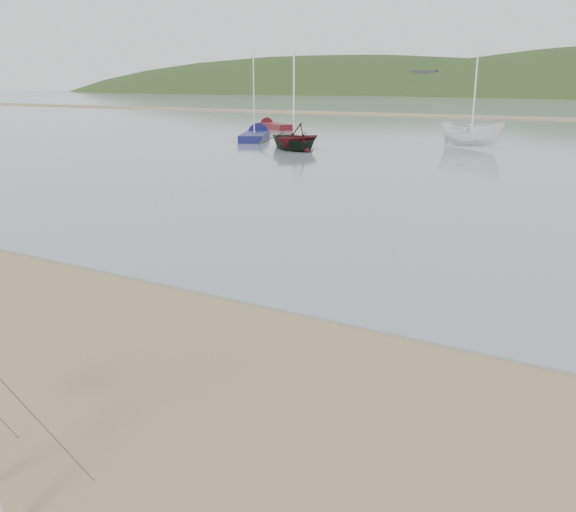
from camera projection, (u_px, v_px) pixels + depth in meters
The scene contains 6 objects.
ground at pixel (74, 398), 7.79m from camera, with size 560.00×560.00×0.00m, color olive.
boat_dark at pixel (294, 106), 36.28m from camera, with size 3.66×1.06×5.13m, color black.
boat_red at pixel (298, 124), 35.82m from camera, with size 2.62×1.60×3.04m, color #511217.
boat_white at pixel (473, 112), 36.86m from camera, with size 1.64×1.69×4.37m, color white.
dinghy_red_far at pixel (270, 125), 53.96m from camera, with size 5.35×4.08×1.34m.
sailboat_blue_near at pixel (257, 135), 44.17m from camera, with size 4.44×6.65×6.61m.
Camera 1 is at (5.95, -4.59, 3.88)m, focal length 38.00 mm.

